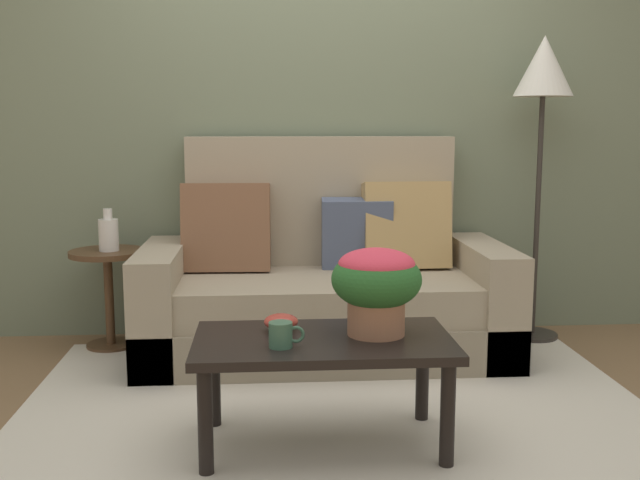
% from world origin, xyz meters
% --- Properties ---
extents(ground_plane, '(14.00, 14.00, 0.00)m').
position_xyz_m(ground_plane, '(0.00, 0.00, 0.00)').
color(ground_plane, brown).
extents(wall_back, '(6.40, 0.12, 2.87)m').
position_xyz_m(wall_back, '(0.00, 1.23, 1.43)').
color(wall_back, slate).
rests_on(wall_back, ground).
extents(area_rug, '(2.72, 1.90, 0.01)m').
position_xyz_m(area_rug, '(0.00, -0.01, 0.01)').
color(area_rug, beige).
rests_on(area_rug, ground).
extents(couch, '(1.92, 0.89, 1.15)m').
position_xyz_m(couch, '(0.02, 0.76, 0.35)').
color(couch, gray).
rests_on(couch, ground).
extents(coffee_table, '(0.97, 0.54, 0.43)m').
position_xyz_m(coffee_table, '(-0.08, -0.45, 0.37)').
color(coffee_table, black).
rests_on(coffee_table, ground).
extents(side_table, '(0.41, 0.41, 0.54)m').
position_xyz_m(side_table, '(-1.15, 0.90, 0.38)').
color(side_table, '#4C331E').
rests_on(side_table, ground).
extents(floor_lamp, '(0.32, 0.32, 1.69)m').
position_xyz_m(floor_lamp, '(1.23, 0.92, 1.41)').
color(floor_lamp, '#2D2823').
rests_on(floor_lamp, ground).
extents(potted_plant, '(0.34, 0.34, 0.33)m').
position_xyz_m(potted_plant, '(0.12, -0.42, 0.63)').
color(potted_plant, '#A36B4C').
rests_on(potted_plant, coffee_table).
extents(coffee_mug, '(0.13, 0.09, 0.09)m').
position_xyz_m(coffee_mug, '(-0.24, -0.56, 0.47)').
color(coffee_mug, '#3D664C').
rests_on(coffee_mug, coffee_table).
extents(snack_bowl, '(0.13, 0.13, 0.07)m').
position_xyz_m(snack_bowl, '(-0.24, -0.35, 0.47)').
color(snack_bowl, '#B2382D').
rests_on(snack_bowl, coffee_table).
extents(table_vase, '(0.11, 0.11, 0.23)m').
position_xyz_m(table_vase, '(-1.13, 0.88, 0.64)').
color(table_vase, silver).
rests_on(table_vase, side_table).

